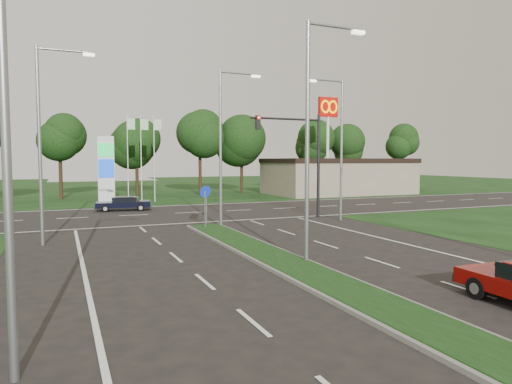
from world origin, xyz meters
name	(u,v)px	position (x,y,z in m)	size (l,w,h in m)	color
ground	(397,316)	(0.00, 0.00, 0.00)	(160.00, 160.00, 0.00)	black
verge_far	(123,189)	(0.00, 55.00, 0.00)	(160.00, 50.00, 0.02)	black
cross_road	(175,213)	(0.00, 24.00, 0.00)	(160.00, 12.00, 0.02)	black
median_kerb	(315,277)	(0.00, 4.00, 0.06)	(2.00, 26.00, 0.12)	slate
commercial_building	(338,177)	(22.00, 36.00, 2.00)	(16.00, 9.00, 4.00)	gray
streetlight_median_near	(312,129)	(1.00, 6.00, 5.08)	(2.53, 0.22, 9.00)	gray
streetlight_median_far	(224,140)	(1.00, 16.00, 5.08)	(2.53, 0.22, 9.00)	gray
streetlight_left_near	(17,92)	(-8.30, 0.00, 5.08)	(2.53, 0.22, 9.00)	gray
streetlight_left_far	(44,134)	(-8.30, 14.00, 5.08)	(2.53, 0.22, 9.00)	gray
streetlight_right_far	(339,142)	(8.80, 16.00, 5.08)	(2.53, 0.22, 9.00)	gray
traffic_signal	(302,149)	(7.19, 18.00, 4.65)	(5.10, 0.42, 7.00)	black
median_signs	(205,198)	(0.00, 16.40, 1.71)	(1.16, 1.76, 2.38)	gray
gas_pylon	(109,168)	(-3.79, 33.05, 3.20)	(5.80, 1.26, 8.00)	silver
mcdonalds_sign	(328,121)	(18.00, 31.97, 7.99)	(2.20, 0.47, 10.40)	silver
treeline_far	(140,132)	(0.10, 39.93, 6.83)	(6.00, 6.00, 9.90)	black
navy_sedan	(123,203)	(-3.28, 27.29, 0.59)	(4.19, 2.14, 1.10)	black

